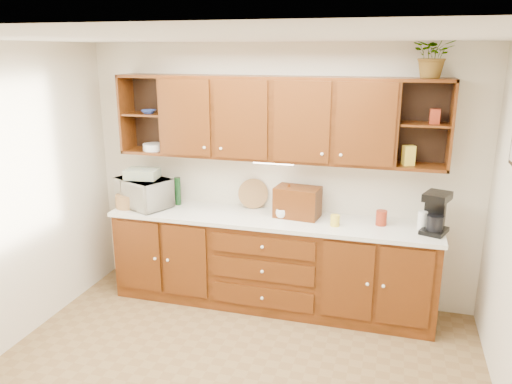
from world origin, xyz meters
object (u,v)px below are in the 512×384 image
Objects in this scene: microwave at (143,192)px; coffee_maker at (436,213)px; bread_box at (297,202)px; potted_plant at (434,55)px.

coffee_maker reaches higher than microwave.
potted_plant reaches higher than bread_box.
coffee_maker is 0.96× the size of potted_plant.
potted_plant reaches higher than coffee_maker.
bread_box is (1.62, 0.11, -0.00)m from microwave.
coffee_maker is at bearing 23.46° from microwave.
potted_plant is at bearing 7.59° from bread_box.
bread_box is at bearing -179.01° from potted_plant.
potted_plant is (1.14, 0.02, 1.40)m from bread_box.
coffee_maker is (2.89, 0.01, 0.03)m from microwave.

